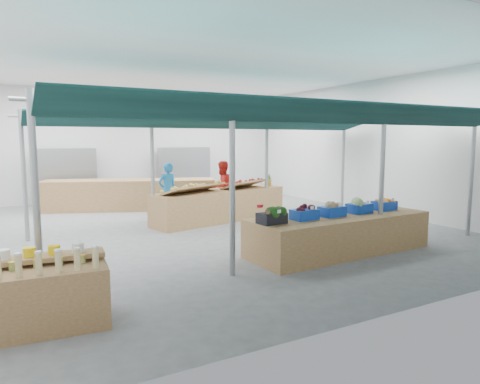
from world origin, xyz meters
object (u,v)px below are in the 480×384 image
Objects in this scene: fruit_counter at (220,205)px; vendor_right at (222,187)px; bottle_shelf at (34,296)px; vendor_left at (168,190)px; crate_stack at (401,234)px; veg_counter at (339,234)px.

vendor_right is at bearing 48.85° from fruit_counter.
vendor_right reaches higher than bottle_shelf.
fruit_counter is 2.50× the size of vendor_left.
vendor_right is at bearing 104.61° from crate_stack.
vendor_left reaches higher than veg_counter.
vendor_right is at bearing 88.28° from veg_counter.
veg_counter is at bearing 14.86° from bottle_shelf.
veg_counter is 6.69× the size of crate_stack.
crate_stack is at bearing -78.24° from fruit_counter.
crate_stack is 0.36× the size of vendor_left.
bottle_shelf is 7.39m from fruit_counter.
veg_counter is 2.40× the size of vendor_left.
fruit_counter reaches higher than veg_counter.
vendor_left is (-1.20, 1.10, 0.39)m from fruit_counter.
fruit_counter is at bearing 50.95° from bottle_shelf.
vendor_left is at bearing 106.63° from veg_counter.
vendor_left is at bearing 63.43° from bottle_shelf.
vendor_right is (-1.50, 5.74, 0.53)m from crate_stack.
vendor_left is at bearing 124.95° from fruit_counter.
vendor_right is (-0.06, 5.41, 0.44)m from veg_counter.
crate_stack is at bearing 92.07° from vendor_right.
vendor_right is at bearing 167.46° from vendor_left.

